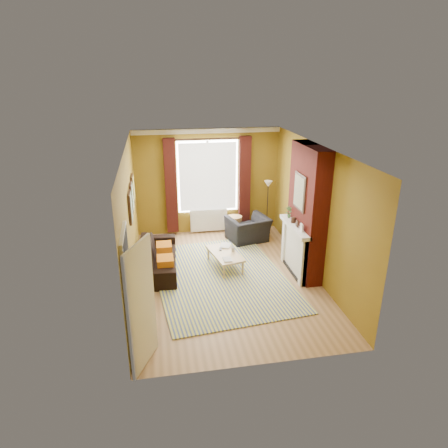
{
  "coord_description": "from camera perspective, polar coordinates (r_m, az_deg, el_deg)",
  "views": [
    {
      "loc": [
        -1.37,
        -7.46,
        4.19
      ],
      "look_at": [
        0.0,
        0.25,
        1.15
      ],
      "focal_mm": 32.0,
      "sensor_mm": 36.0,
      "label": 1
    }
  ],
  "objects": [
    {
      "name": "armchair",
      "position": [
        10.37,
        3.43,
        -0.72
      ],
      "size": [
        1.18,
        1.09,
        0.65
      ],
      "primitive_type": "imported",
      "rotation": [
        0.0,
        0.0,
        3.4
      ],
      "color": "black",
      "rests_on": "ground"
    },
    {
      "name": "ground",
      "position": [
        8.66,
        0.29,
        -7.7
      ],
      "size": [
        5.5,
        5.5,
        0.0
      ],
      "primitive_type": "plane",
      "color": "olive",
      "rests_on": "ground"
    },
    {
      "name": "mug",
      "position": [
        9.0,
        1.29,
        -3.61
      ],
      "size": [
        0.12,
        0.12,
        0.1
      ],
      "primitive_type": "imported",
      "rotation": [
        0.0,
        0.0,
        0.12
      ],
      "color": "#999999",
      "rests_on": "coffee_table"
    },
    {
      "name": "wicker_stool",
      "position": [
        10.81,
        1.5,
        -0.15
      ],
      "size": [
        0.45,
        0.45,
        0.51
      ],
      "rotation": [
        0.0,
        0.0,
        0.12
      ],
      "color": "olive",
      "rests_on": "ground"
    },
    {
      "name": "striped_rug",
      "position": [
        8.69,
        -0.56,
        -7.52
      ],
      "size": [
        3.08,
        4.0,
        0.02
      ],
      "rotation": [
        0.0,
        0.0,
        0.11
      ],
      "color": "#354993",
      "rests_on": "ground"
    },
    {
      "name": "room_walls",
      "position": [
        8.47,
        4.22,
        1.82
      ],
      "size": [
        3.82,
        5.54,
        2.83
      ],
      "color": "olive",
      "rests_on": "ground"
    },
    {
      "name": "floor_lamp",
      "position": [
        10.63,
        6.29,
        4.52
      ],
      "size": [
        0.23,
        0.23,
        1.47
      ],
      "rotation": [
        0.0,
        0.0,
        0.06
      ],
      "color": "black",
      "rests_on": "ground"
    },
    {
      "name": "book_b",
      "position": [
        9.29,
        -0.51,
        -3.04
      ],
      "size": [
        0.33,
        0.38,
        0.02
      ],
      "primitive_type": "imported",
      "rotation": [
        0.0,
        0.0,
        -0.36
      ],
      "color": "#999999",
      "rests_on": "coffee_table"
    },
    {
      "name": "tv_remote",
      "position": [
        9.09,
        -0.51,
        -3.6
      ],
      "size": [
        0.07,
        0.16,
        0.02
      ],
      "rotation": [
        0.0,
        0.0,
        -0.15
      ],
      "color": "#272729",
      "rests_on": "coffee_table"
    },
    {
      "name": "coffee_table",
      "position": [
        8.96,
        0.13,
        -4.35
      ],
      "size": [
        0.76,
        1.18,
        0.36
      ],
      "rotation": [
        0.0,
        0.0,
        0.21
      ],
      "color": "tan",
      "rests_on": "ground"
    },
    {
      "name": "book_a",
      "position": [
        8.59,
        -0.1,
        -5.14
      ],
      "size": [
        0.19,
        0.25,
        0.02
      ],
      "primitive_type": "imported",
      "rotation": [
        0.0,
        0.0,
        0.04
      ],
      "color": "#999999",
      "rests_on": "coffee_table"
    },
    {
      "name": "sofa",
      "position": [
        9.03,
        -9.43,
        -4.63
      ],
      "size": [
        0.9,
        2.08,
        0.6
      ],
      "primitive_type": "imported",
      "rotation": [
        0.0,
        0.0,
        1.52
      ],
      "color": "black",
      "rests_on": "ground"
    }
  ]
}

